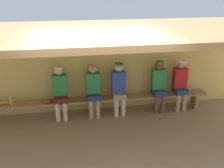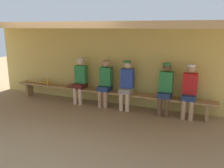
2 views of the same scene
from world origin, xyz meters
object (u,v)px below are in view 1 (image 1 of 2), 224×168
at_px(player_near_post, 93,89).
at_px(player_with_sunglasses, 159,84).
at_px(bench, 93,101).
at_px(player_in_red, 180,82).
at_px(player_leftmost, 60,90).
at_px(baseball_glove_tan, 47,101).
at_px(player_in_white, 119,86).
at_px(water_bottle_orange, 11,101).

relative_size(player_near_post, player_with_sunglasses, 0.99).
xyz_separation_m(bench, player_in_red, (2.30, 0.00, 0.36)).
bearing_deg(player_leftmost, bench, -0.26).
bearing_deg(player_leftmost, baseball_glove_tan, -172.57).
height_order(bench, player_leftmost, player_leftmost).
distance_m(player_leftmost, baseball_glove_tan, 0.40).
distance_m(player_in_white, player_near_post, 0.64).
bearing_deg(player_in_white, bench, -179.69).
height_order(player_in_white, player_leftmost, same).
relative_size(bench, player_near_post, 4.49).
distance_m(player_with_sunglasses, water_bottle_orange, 3.66).
bearing_deg(player_leftmost, player_in_red, 0.00).
distance_m(player_in_white, baseball_glove_tan, 1.79).
bearing_deg(bench, player_in_white, 0.31).
height_order(player_with_sunglasses, water_bottle_orange, player_with_sunglasses).
height_order(bench, water_bottle_orange, water_bottle_orange).
distance_m(player_in_red, player_near_post, 2.28).
bearing_deg(water_bottle_orange, player_in_white, 1.06).
xyz_separation_m(player_with_sunglasses, player_leftmost, (-2.50, 0.00, 0.00)).
bearing_deg(baseball_glove_tan, bench, 151.32).
height_order(player_near_post, baseball_glove_tan, player_near_post).
xyz_separation_m(player_near_post, player_with_sunglasses, (1.69, 0.00, 0.02)).
height_order(player_in_red, baseball_glove_tan, player_in_red).
height_order(bench, player_in_red, player_in_red).
bearing_deg(player_leftmost, player_with_sunglasses, 0.00).
xyz_separation_m(player_in_white, player_leftmost, (-1.46, 0.00, 0.00)).
height_order(player_in_white, water_bottle_orange, player_in_white).
bearing_deg(baseball_glove_tan, player_near_post, 151.45).
height_order(player_in_white, player_near_post, player_in_white).
relative_size(player_leftmost, baseball_glove_tan, 5.60).
relative_size(player_in_red, water_bottle_orange, 6.02).
relative_size(player_near_post, player_leftmost, 0.99).
bearing_deg(player_in_white, player_in_red, 0.00).
xyz_separation_m(player_in_red, player_with_sunglasses, (-0.59, 0.00, 0.00)).
xyz_separation_m(bench, baseball_glove_tan, (-1.12, -0.04, 0.12)).
xyz_separation_m(player_in_red, water_bottle_orange, (-4.24, -0.05, -0.18)).
height_order(bench, player_in_white, player_in_white).
xyz_separation_m(bench, player_leftmost, (-0.80, 0.00, 0.36)).
xyz_separation_m(bench, water_bottle_orange, (-1.95, -0.04, 0.18)).
bearing_deg(bench, player_with_sunglasses, 0.12).
relative_size(bench, water_bottle_orange, 26.87).
relative_size(player_in_white, baseball_glove_tan, 5.60).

